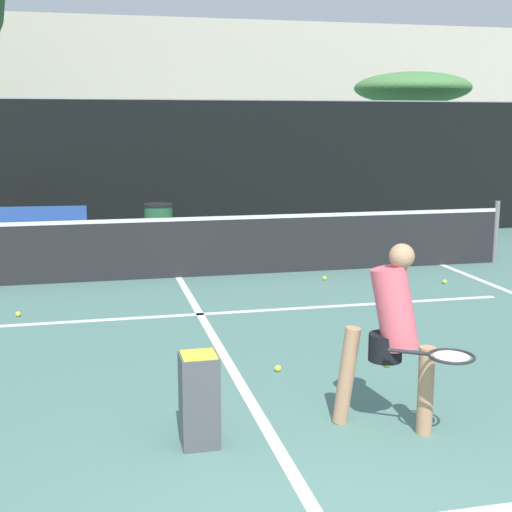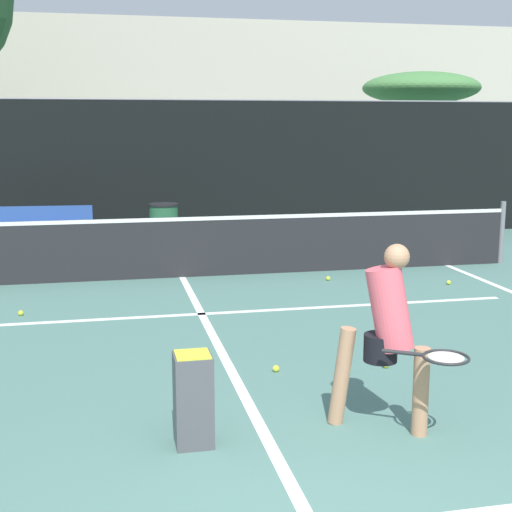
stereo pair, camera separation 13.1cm
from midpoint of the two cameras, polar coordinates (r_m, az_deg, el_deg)
The scene contains 16 objects.
court_service_line at distance 9.07m, azimuth -4.92°, elevation -4.65°, with size 8.25×0.10×0.01m, color white.
court_center_mark at distance 7.76m, azimuth -3.46°, elevation -7.27°, with size 0.10×7.26×0.01m, color white.
net at distance 11.15m, azimuth -6.61°, elevation 0.85°, with size 11.09×0.09×1.07m.
fence_back at distance 14.68m, azimuth -8.32°, elevation 6.73°, with size 24.00×0.06×2.86m.
player_practicing at distance 5.60m, azimuth 10.20°, elevation -5.83°, with size 0.93×0.96×1.49m.
tennis_ball_scattered_0 at distance 11.07m, azimuth 14.52°, elevation -2.01°, with size 0.07×0.07×0.07m, color #D1E033.
tennis_ball_scattered_1 at distance 9.43m, azimuth -18.88°, elevation -4.42°, with size 0.07×0.07×0.07m, color #D1E033.
tennis_ball_scattered_2 at distance 7.24m, azimuth 9.93°, elevation -8.51°, with size 0.07×0.07×0.07m, color #D1E033.
tennis_ball_scattered_3 at distance 11.01m, azimuth 5.17°, elevation -1.77°, with size 0.07×0.07×0.07m, color #D1E033.
tennis_ball_scattered_4 at distance 7.01m, azimuth 1.21°, elevation -8.98°, with size 0.07×0.07×0.07m, color #D1E033.
ball_hopper at distance 5.42m, azimuth -5.27°, elevation -11.21°, with size 0.28×0.28×0.71m.
courtside_bench at distance 13.83m, azimuth -17.36°, elevation 2.17°, with size 1.82×0.51×0.86m.
trash_bin at distance 13.54m, azimuth -8.07°, elevation 2.28°, with size 0.56×0.56×0.90m.
parked_car at distance 18.07m, azimuth -12.70°, elevation 4.64°, with size 1.75×4.12×1.40m.
tree_east at distance 21.39m, azimuth 12.22°, elevation 12.88°, with size 3.33×3.33×3.82m.
building_far at distance 26.97m, azimuth -10.66°, elevation 11.72°, with size 36.00×2.40×6.02m, color beige.
Camera 1 is at (-1.27, -3.24, 2.38)m, focal length 50.00 mm.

